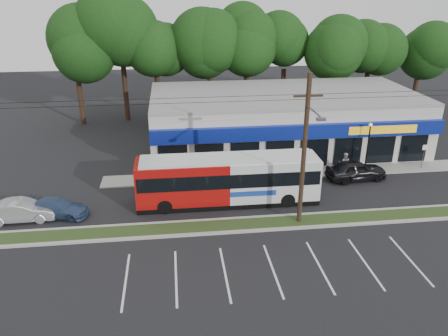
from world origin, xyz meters
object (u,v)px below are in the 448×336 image
Objects in this scene: lamp_post at (368,141)px; pedestrian_a at (270,171)px; pedestrian_b at (344,163)px; utility_pole at (302,147)px; metrobus at (228,179)px; car_blue at (57,208)px; car_silver at (22,211)px; sign_post at (424,152)px; car_dark at (356,170)px.

pedestrian_a is (-8.42, -0.81, -1.90)m from lamp_post.
pedestrian_b is at bearing -178.38° from pedestrian_a.
utility_pole reaches higher than metrobus.
pedestrian_b is (10.34, 4.00, -0.93)m from metrobus.
pedestrian_b reaches higher than pedestrian_a.
pedestrian_b is (22.24, 4.67, 0.30)m from car_blue.
car_silver is at bearing -175.59° from metrobus.
car_blue is (-24.24, -4.97, -2.04)m from lamp_post.
utility_pole reaches higher than sign_post.
car_dark is 6.96m from pedestrian_a.
lamp_post is 0.88× the size of car_dark.
utility_pole is 19.03m from car_silver.
metrobus is (-12.34, -4.30, -0.81)m from lamp_post.
car_dark is at bearing 14.26° from metrobus.
lamp_post is 27.03m from car_silver.
utility_pole is at bearing -86.77° from car_blue.
utility_pole reaches higher than car_blue.
car_silver is 2.38× the size of pedestrian_b.
metrobus reaches higher than sign_post.
sign_post is 31.85m from car_silver.
car_blue is 16.36m from pedestrian_a.
sign_post is at bearing -67.31° from car_blue.
lamp_post is 0.33× the size of metrobus.
car_blue is 2.80× the size of pedestrian_a.
metrobus is 5.36m from pedestrian_a.
pedestrian_a is at bearing -174.50° from lamp_post.
car_dark is 2.62× the size of pedestrian_b.
car_blue is (2.19, 0.33, -0.10)m from car_silver.
sign_post is at bearing 179.57° from pedestrian_a.
utility_pole is at bearing 69.54° from pedestrian_b.
metrobus reaches higher than car_dark.
car_silver is at bearing 171.98° from utility_pole.
car_silver is at bearing 111.97° from car_blue.
car_silver is (-24.93, -3.68, -0.10)m from car_dark.
metrobus is at bearing -73.30° from car_blue.
metrobus is 11.21m from car_dark.
lamp_post is at bearing -48.26° from car_dark.
metrobus is 7.05× the size of pedestrian_b.
utility_pole reaches higher than car_dark.
car_silver is (-26.43, -5.30, -1.94)m from lamp_post.
car_dark is 1.41m from pedestrian_b.
metrobus is at bearing -166.78° from sign_post.
pedestrian_a is at bearing -177.50° from sign_post.
sign_post reaches higher than car_silver.
car_dark is 1.10× the size of car_silver.
utility_pole is 6.55m from metrobus.
utility_pole is at bearing -136.05° from lamp_post.
metrobus is at bearing 38.70° from pedestrian_a.
car_dark is at bearing 170.41° from pedestrian_a.
sign_post is 1.44× the size of pedestrian_a.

